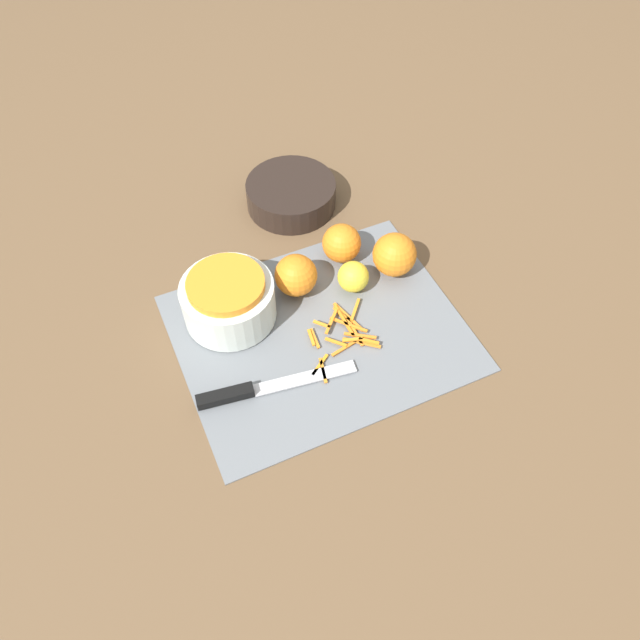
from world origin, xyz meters
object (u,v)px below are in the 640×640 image
Objects in this scene: bowl_speckled at (228,299)px; orange_left at (394,255)px; knife at (248,391)px; orange_right at (297,275)px; orange_back at (342,243)px; bowl_dark at (291,194)px; lemon at (353,277)px.

bowl_speckled is 1.99× the size of orange_left.
orange_right is at bearing 54.83° from knife.
bowl_speckled reaches higher than orange_left.
orange_left reaches higher than orange_back.
bowl_speckled is 2.20× the size of orange_back.
bowl_speckled is at bearing -169.01° from orange_back.
lemon is (0.01, -0.25, 0.01)m from bowl_dark.
lemon is at bearing -175.00° from orange_left.
bowl_speckled is 0.30m from bowl_dark.
bowl_speckled reaches higher than lemon.
orange_right is at bearing 170.61° from orange_left.
bowl_speckled is 2.82× the size of lemon.
orange_left reaches higher than knife.
lemon is at bearing -100.00° from orange_back.
orange_back reaches higher than lemon.
orange_back is at bearing 46.08° from knife.
bowl_dark is 0.26m from orange_left.
bowl_dark is at bearing 46.95° from bowl_speckled.
orange_right is 1.05× the size of orange_back.
lemon reaches higher than bowl_dark.
bowl_dark is 0.23m from orange_right.
bowl_dark is 0.25m from lemon.
orange_left is at bearing -4.27° from bowl_speckled.
orange_right is 1.34× the size of lemon.
bowl_speckled is 0.22m from lemon.
orange_left is at bearing 30.28° from knife.
lemon is at bearing -7.83° from bowl_speckled.
lemon is at bearing -87.01° from bowl_dark.
bowl_speckled is 0.61× the size of knife.
orange_right reaches higher than orange_back.
bowl_speckled reaches higher than bowl_dark.
orange_back is (0.03, -0.17, 0.01)m from bowl_dark.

